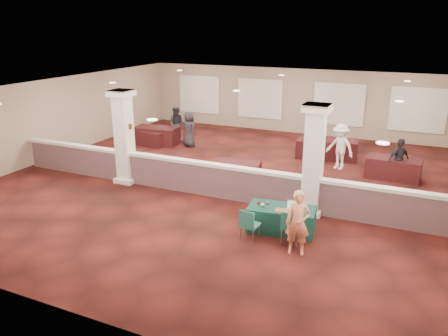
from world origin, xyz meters
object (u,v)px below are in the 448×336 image
at_px(woman, 298,223).
at_px(far_table_back_right, 332,149).
at_px(near_table, 281,219).
at_px(conf_chair_side, 249,223).
at_px(far_table_back_center, 319,149).
at_px(attendee_c, 398,160).
at_px(far_table_front_right, 393,168).
at_px(far_table_front_center, 237,170).
at_px(attendee_b, 340,147).
at_px(attendee_d, 189,129).
at_px(far_table_front_left, 150,138).
at_px(far_table_back_left, 157,135).
at_px(conf_chair_main, 290,225).
at_px(attendee_a, 177,124).

distance_m(woman, far_table_back_right, 8.24).
height_order(near_table, conf_chair_side, conf_chair_side).
height_order(far_table_back_center, attendee_c, attendee_c).
xyz_separation_m(far_table_front_right, attendee_c, (0.14, -0.17, 0.39)).
relative_size(near_table, conf_chair_side, 2.02).
height_order(far_table_front_center, attendee_b, attendee_b).
relative_size(conf_chair_side, far_table_front_right, 0.47).
xyz_separation_m(conf_chair_side, attendee_d, (-5.73, 7.41, 0.27)).
bearing_deg(woman, attendee_b, 81.18).
relative_size(woman, attendee_c, 1.05).
bearing_deg(far_table_front_center, far_table_front_left, 153.65).
distance_m(near_table, far_table_back_center, 7.16).
height_order(far_table_back_left, far_table_back_center, far_table_back_left).
distance_m(conf_chair_main, far_table_front_right, 6.64).
xyz_separation_m(near_table, far_table_back_left, (-7.89, 6.26, 0.06)).
relative_size(conf_chair_side, woman, 0.55).
bearing_deg(conf_chair_main, woman, -56.40).
bearing_deg(conf_chair_side, near_table, 64.24).
bearing_deg(attendee_c, far_table_front_left, 131.68).
xyz_separation_m(near_table, far_table_back_right, (-0.08, 7.20, 0.06)).
height_order(far_table_back_center, attendee_b, attendee_b).
height_order(conf_chair_side, attendee_b, attendee_b).
distance_m(conf_chair_side, far_table_back_center, 8.05).
relative_size(far_table_back_center, attendee_a, 1.11).
distance_m(conf_chair_side, attendee_b, 7.00).
distance_m(conf_chair_side, far_table_front_right, 7.25).
xyz_separation_m(far_table_back_center, attendee_a, (-6.61, -0.19, 0.46)).
height_order(far_table_back_right, attendee_c, attendee_c).
bearing_deg(far_table_back_center, far_table_back_left, -173.14).
bearing_deg(conf_chair_main, attendee_d, 128.47).
distance_m(conf_chair_side, attendee_d, 9.38).
bearing_deg(far_table_back_left, attendee_d, 8.77).
xyz_separation_m(attendee_b, attendee_d, (-6.74, 0.50, -0.08)).
xyz_separation_m(near_table, far_table_front_left, (-8.09, 6.00, -0.01)).
relative_size(conf_chair_side, far_table_back_left, 0.45).
height_order(conf_chair_main, far_table_back_left, conf_chair_main).
height_order(woman, far_table_front_right, woman).
xyz_separation_m(near_table, woman, (0.69, -0.99, 0.46)).
height_order(near_table, attendee_d, attendee_d).
xyz_separation_m(conf_chair_main, attendee_b, (0.01, 6.65, 0.33)).
height_order(conf_chair_main, conf_chair_side, conf_chair_main).
relative_size(attendee_a, attendee_d, 1.06).
bearing_deg(far_table_back_center, attendee_d, -173.67).
height_order(near_table, woman, woman).
bearing_deg(attendee_c, attendee_b, 121.49).
bearing_deg(far_table_front_right, far_table_front_left, 178.31).
relative_size(conf_chair_main, attendee_d, 0.58).
bearing_deg(far_table_front_center, far_table_front_right, 25.40).
relative_size(attendee_c, attendee_d, 0.97).
distance_m(far_table_front_center, attendee_c, 5.64).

